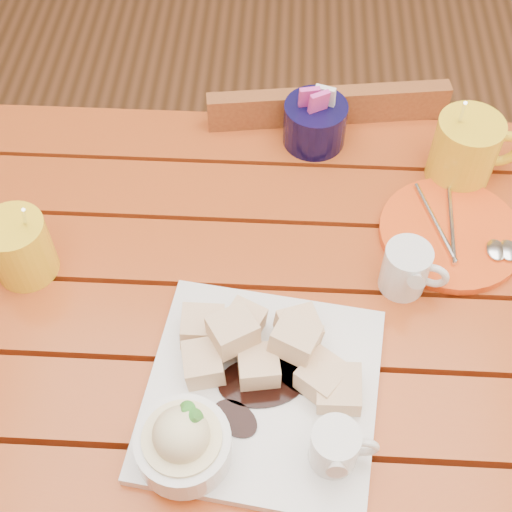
# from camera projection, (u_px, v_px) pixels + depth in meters

# --- Properties ---
(ground) EXTENTS (5.00, 5.00, 0.00)m
(ground) POSITION_uv_depth(u_px,v_px,m) (252.00, 505.00, 1.52)
(ground) COLOR #522F17
(ground) RESTS_ON ground
(table) EXTENTS (1.20, 0.79, 0.75)m
(table) POSITION_uv_depth(u_px,v_px,m) (251.00, 363.00, 1.00)
(table) COLOR #AA3015
(table) RESTS_ON ground
(dessert_plate) EXTENTS (0.30, 0.30, 0.11)m
(dessert_plate) POSITION_uv_depth(u_px,v_px,m) (245.00, 398.00, 0.82)
(dessert_plate) COLOR white
(dessert_plate) RESTS_ON table
(coffee_mug_left) EXTENTS (0.12, 0.08, 0.14)m
(coffee_mug_left) POSITION_uv_depth(u_px,v_px,m) (18.00, 247.00, 0.93)
(coffee_mug_left) COLOR yellow
(coffee_mug_left) RESTS_ON table
(coffee_mug_right) EXTENTS (0.14, 0.09, 0.16)m
(coffee_mug_right) POSITION_uv_depth(u_px,v_px,m) (467.00, 149.00, 1.03)
(coffee_mug_right) COLOR yellow
(coffee_mug_right) RESTS_ON table
(cream_pitcher) EXTENTS (0.09, 0.08, 0.07)m
(cream_pitcher) POSITION_uv_depth(u_px,v_px,m) (407.00, 268.00, 0.92)
(cream_pitcher) COLOR white
(cream_pitcher) RESTS_ON table
(sugar_caddy) EXTENTS (0.10, 0.10, 0.11)m
(sugar_caddy) POSITION_uv_depth(u_px,v_px,m) (315.00, 122.00, 1.09)
(sugar_caddy) COLOR black
(sugar_caddy) RESTS_ON table
(orange_saucer) EXTENTS (0.20, 0.20, 0.02)m
(orange_saucer) POSITION_uv_depth(u_px,v_px,m) (452.00, 234.00, 1.00)
(orange_saucer) COLOR #F74D15
(orange_saucer) RESTS_ON table
(chair_far) EXTENTS (0.43, 0.43, 0.81)m
(chair_far) POSITION_uv_depth(u_px,v_px,m) (308.00, 196.00, 1.44)
(chair_far) COLOR brown
(chair_far) RESTS_ON ground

